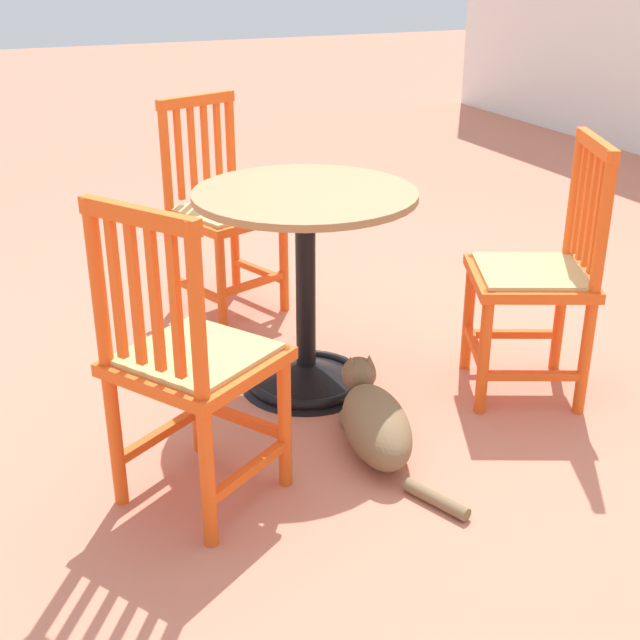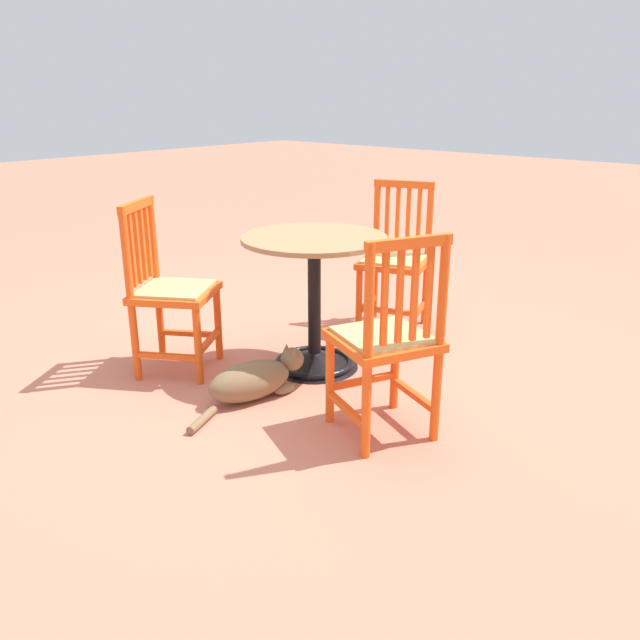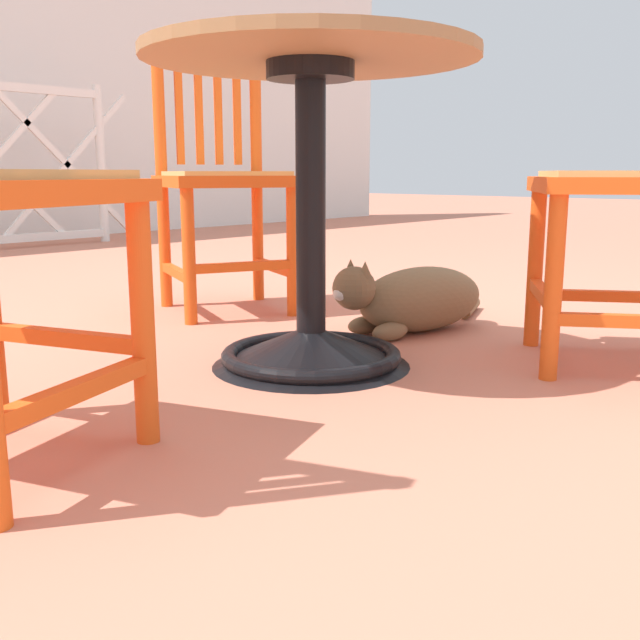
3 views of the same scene
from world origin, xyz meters
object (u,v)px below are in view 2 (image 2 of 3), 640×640
object	(u,v)px
orange_chair_tucked_in	(396,261)
tabby_cat	(257,379)
orange_chair_facing_out	(170,292)
cafe_table	(314,318)
orange_chair_near_fence	(387,342)

from	to	relation	value
orange_chair_tucked_in	tabby_cat	xyz separation A→B (m)	(1.28, 0.08, -0.34)
orange_chair_facing_out	tabby_cat	size ratio (longest dim) A/B	1.22
orange_chair_facing_out	cafe_table	bearing A→B (deg)	132.91
cafe_table	orange_chair_tucked_in	bearing A→B (deg)	-176.74
cafe_table	orange_chair_tucked_in	xyz separation A→B (m)	(-0.81, -0.05, 0.15)
orange_chair_facing_out	orange_chair_tucked_in	bearing A→B (deg)	158.96
orange_chair_near_fence	tabby_cat	distance (m)	0.77
orange_chair_tucked_in	cafe_table	bearing A→B (deg)	3.26
orange_chair_near_fence	orange_chair_facing_out	bearing A→B (deg)	-82.45
cafe_table	orange_chair_facing_out	bearing A→B (deg)	-47.09
orange_chair_tucked_in	orange_chair_near_fence	world-z (taller)	same
orange_chair_facing_out	orange_chair_near_fence	bearing A→B (deg)	97.55
orange_chair_near_fence	tabby_cat	world-z (taller)	orange_chair_near_fence
tabby_cat	orange_chair_facing_out	bearing A→B (deg)	-85.39
orange_chair_tucked_in	orange_chair_facing_out	size ratio (longest dim) A/B	1.00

